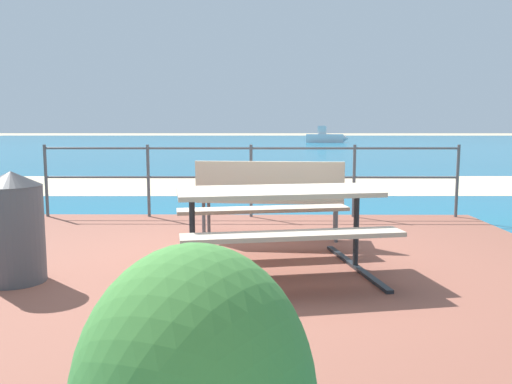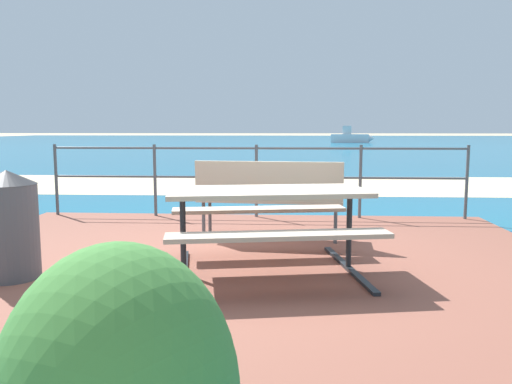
% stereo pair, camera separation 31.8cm
% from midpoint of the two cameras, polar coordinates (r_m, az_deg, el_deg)
% --- Properties ---
extents(ground_plane, '(240.00, 240.00, 0.00)m').
position_cam_midpoint_polar(ground_plane, '(5.01, -2.89, -8.27)').
color(ground_plane, tan).
extents(patio_paving, '(6.40, 5.20, 0.06)m').
position_cam_midpoint_polar(patio_paving, '(5.00, -2.89, -7.94)').
color(patio_paving, brown).
rests_on(patio_paving, ground).
extents(sea_water, '(90.00, 90.00, 0.01)m').
position_cam_midpoint_polar(sea_water, '(44.84, 0.08, 5.49)').
color(sea_water, '#196B8E').
rests_on(sea_water, ground).
extents(beach_strip, '(54.04, 4.62, 0.01)m').
position_cam_midpoint_polar(beach_strip, '(11.97, -0.93, 0.82)').
color(beach_strip, beige).
rests_on(beach_strip, ground).
extents(picnic_table, '(1.96, 1.78, 0.74)m').
position_cam_midpoint_polar(picnic_table, '(4.46, 0.28, -1.76)').
color(picnic_table, tan).
rests_on(picnic_table, patio_paving).
extents(park_bench, '(1.69, 0.56, 0.91)m').
position_cam_midpoint_polar(park_bench, '(5.77, -0.04, -0.04)').
color(park_bench, '#BCAD93').
rests_on(park_bench, patio_paving).
extents(railing_fence, '(5.94, 0.04, 1.04)m').
position_cam_midpoint_polar(railing_fence, '(7.28, -1.82, 2.36)').
color(railing_fence, '#4C5156').
rests_on(railing_fence, patio_paving).
extents(trash_bin, '(0.48, 0.48, 0.93)m').
position_cam_midpoint_polar(trash_bin, '(4.71, -27.27, -3.50)').
color(trash_bin, '#4C4C51').
rests_on(trash_bin, patio_paving).
extents(boat_near, '(3.93, 1.52, 1.51)m').
position_cam_midpoint_polar(boat_near, '(47.13, 7.63, 6.08)').
color(boat_near, silver).
rests_on(boat_near, sea_water).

